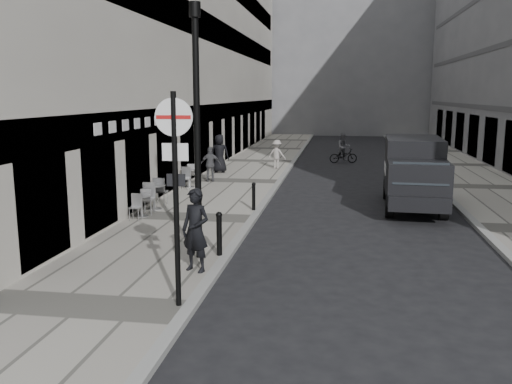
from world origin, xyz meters
TOP-DOWN VIEW (x-y plane):
  - sidewalk at (-2.00, 18.00)m, footprint 4.00×60.00m
  - far_sidewalk at (9.00, 18.00)m, footprint 4.00×60.00m
  - building_left at (-6.00, 24.50)m, footprint 4.00×45.00m
  - building_far at (1.50, 56.00)m, footprint 24.00×16.00m
  - walking_man at (-0.40, 5.02)m, footprint 0.81×0.67m
  - sign_post at (-0.20, 3.00)m, footprint 0.69×0.11m
  - lamppost at (-0.60, 6.06)m, footprint 0.27×0.27m
  - bollard_near at (-0.15, 11.67)m, footprint 0.12×0.12m
  - bollard_far at (-0.15, 6.29)m, footprint 0.14×0.14m
  - panel_van at (5.39, 13.54)m, footprint 2.23×5.39m
  - cyclist at (2.94, 26.29)m, footprint 1.75×0.96m
  - pedestrian_a at (-3.09, 17.52)m, footprint 0.99×0.58m
  - pedestrian_b at (-0.60, 22.38)m, footprint 1.12×0.84m
  - pedestrian_c at (-3.32, 20.44)m, footprint 1.01×0.71m
  - cafe_table_near at (-3.56, 11.24)m, footprint 0.79×1.79m
  - cafe_table_mid at (-3.60, 10.12)m, footprint 0.65×1.46m
  - cafe_table_far at (-3.60, 15.79)m, footprint 0.74×1.67m

SIDE VIEW (x-z plane):
  - sidewalk at x=-2.00m, z-range 0.00..0.12m
  - far_sidewalk at x=9.00m, z-range 0.00..0.12m
  - cafe_table_mid at x=-3.60m, z-range 0.13..0.96m
  - bollard_near at x=-0.15m, z-range 0.12..1.02m
  - cafe_table_far at x=-3.60m, z-range 0.13..1.08m
  - bollard_far at x=-0.15m, z-range 0.12..1.14m
  - cafe_table_near at x=-3.56m, z-range 0.13..1.15m
  - cyclist at x=2.94m, z-range -0.20..1.59m
  - pedestrian_b at x=-0.60m, z-range 0.12..1.66m
  - pedestrian_a at x=-3.09m, z-range 0.12..1.71m
  - walking_man at x=-0.40m, z-range 0.12..2.01m
  - pedestrian_c at x=-3.32m, z-range 0.12..2.06m
  - panel_van at x=5.39m, z-range 0.16..2.65m
  - sign_post at x=-0.20m, z-range 0.68..4.67m
  - lamppost at x=-0.60m, z-range 0.46..6.46m
  - building_left at x=-6.00m, z-range 0.00..18.00m
  - building_far at x=1.50m, z-range 0.00..22.00m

